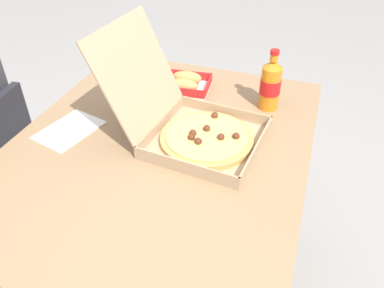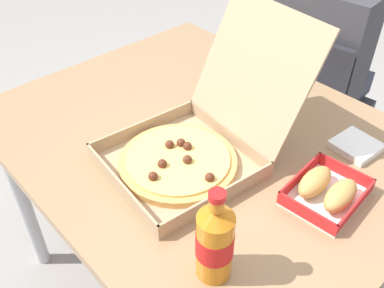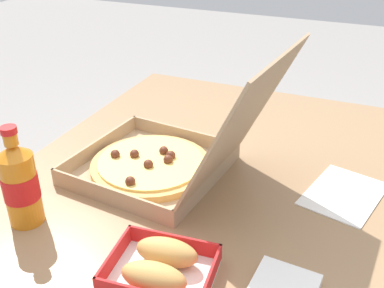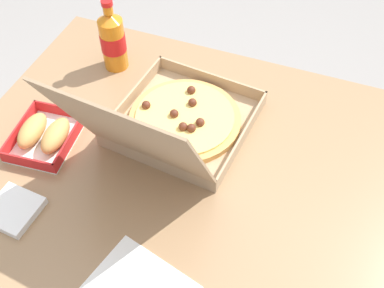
{
  "view_description": "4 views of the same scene",
  "coord_description": "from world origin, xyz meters",
  "px_view_note": "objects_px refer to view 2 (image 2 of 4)",
  "views": [
    {
      "loc": [
        -0.91,
        -0.42,
        1.52
      ],
      "look_at": [
        0.02,
        -0.11,
        0.77
      ],
      "focal_mm": 36.26,
      "sensor_mm": 36.0,
      "label": 1
    },
    {
      "loc": [
        0.68,
        -0.66,
        1.5
      ],
      "look_at": [
        0.04,
        -0.07,
        0.78
      ],
      "focal_mm": 39.94,
      "sensor_mm": 36.0,
      "label": 2
    },
    {
      "loc": [
        0.91,
        0.33,
        1.36
      ],
      "look_at": [
        0.01,
        -0.05,
        0.82
      ],
      "focal_mm": 42.19,
      "sensor_mm": 36.0,
      "label": 3
    },
    {
      "loc": [
        -0.25,
        0.63,
        1.67
      ],
      "look_at": [
        0.01,
        -0.06,
        0.78
      ],
      "focal_mm": 42.64,
      "sensor_mm": 36.0,
      "label": 4
    }
  ],
  "objects_px": {
    "cola_bottle": "(215,241)",
    "paper_menu": "(269,88)",
    "chair": "(307,104)",
    "diner_person": "(323,55)",
    "bread_side_box": "(327,190)",
    "pizza_box_open": "(192,146)",
    "napkin_pile": "(356,146)"
  },
  "relations": [
    {
      "from": "cola_bottle",
      "to": "paper_menu",
      "type": "xyz_separation_m",
      "value": [
        -0.36,
        0.61,
        -0.09
      ]
    },
    {
      "from": "chair",
      "to": "cola_bottle",
      "type": "bearing_deg",
      "value": -66.33
    },
    {
      "from": "chair",
      "to": "diner_person",
      "type": "xyz_separation_m",
      "value": [
        -0.01,
        0.06,
        0.21
      ]
    },
    {
      "from": "diner_person",
      "to": "bread_side_box",
      "type": "distance_m",
      "value": 0.87
    },
    {
      "from": "chair",
      "to": "pizza_box_open",
      "type": "relative_size",
      "value": 1.6
    },
    {
      "from": "pizza_box_open",
      "to": "paper_menu",
      "type": "height_order",
      "value": "pizza_box_open"
    },
    {
      "from": "chair",
      "to": "napkin_pile",
      "type": "xyz_separation_m",
      "value": [
        0.43,
        -0.45,
        0.29
      ]
    },
    {
      "from": "diner_person",
      "to": "napkin_pile",
      "type": "xyz_separation_m",
      "value": [
        0.43,
        -0.51,
        0.08
      ]
    },
    {
      "from": "cola_bottle",
      "to": "bread_side_box",
      "type": "bearing_deg",
      "value": 83.89
    },
    {
      "from": "pizza_box_open",
      "to": "napkin_pile",
      "type": "relative_size",
      "value": 4.71
    },
    {
      "from": "chair",
      "to": "napkin_pile",
      "type": "relative_size",
      "value": 7.55
    },
    {
      "from": "paper_menu",
      "to": "napkin_pile",
      "type": "relative_size",
      "value": 1.91
    },
    {
      "from": "diner_person",
      "to": "cola_bottle",
      "type": "xyz_separation_m",
      "value": [
        0.45,
        -1.06,
        0.16
      ]
    },
    {
      "from": "bread_side_box",
      "to": "paper_menu",
      "type": "xyz_separation_m",
      "value": [
        -0.4,
        0.28,
        -0.02
      ]
    },
    {
      "from": "bread_side_box",
      "to": "cola_bottle",
      "type": "bearing_deg",
      "value": -96.11
    },
    {
      "from": "chair",
      "to": "paper_menu",
      "type": "distance_m",
      "value": 0.48
    },
    {
      "from": "pizza_box_open",
      "to": "cola_bottle",
      "type": "bearing_deg",
      "value": -34.83
    },
    {
      "from": "napkin_pile",
      "to": "bread_side_box",
      "type": "bearing_deg",
      "value": -77.13
    },
    {
      "from": "pizza_box_open",
      "to": "napkin_pile",
      "type": "bearing_deg",
      "value": 53.54
    },
    {
      "from": "diner_person",
      "to": "bread_side_box",
      "type": "height_order",
      "value": "diner_person"
    },
    {
      "from": "diner_person",
      "to": "paper_menu",
      "type": "bearing_deg",
      "value": -79.74
    },
    {
      "from": "chair",
      "to": "pizza_box_open",
      "type": "bearing_deg",
      "value": -78.67
    },
    {
      "from": "bread_side_box",
      "to": "paper_menu",
      "type": "bearing_deg",
      "value": 145.44
    },
    {
      "from": "diner_person",
      "to": "napkin_pile",
      "type": "distance_m",
      "value": 0.67
    },
    {
      "from": "diner_person",
      "to": "pizza_box_open",
      "type": "xyz_separation_m",
      "value": [
        0.17,
        -0.87,
        0.12
      ]
    },
    {
      "from": "pizza_box_open",
      "to": "cola_bottle",
      "type": "distance_m",
      "value": 0.34
    },
    {
      "from": "diner_person",
      "to": "bread_side_box",
      "type": "bearing_deg",
      "value": -56.32
    },
    {
      "from": "bread_side_box",
      "to": "paper_menu",
      "type": "relative_size",
      "value": 0.97
    },
    {
      "from": "chair",
      "to": "pizza_box_open",
      "type": "xyz_separation_m",
      "value": [
        0.16,
        -0.81,
        0.33
      ]
    },
    {
      "from": "paper_menu",
      "to": "pizza_box_open",
      "type": "bearing_deg",
      "value": -64.04
    },
    {
      "from": "napkin_pile",
      "to": "diner_person",
      "type": "bearing_deg",
      "value": 130.38
    },
    {
      "from": "bread_side_box",
      "to": "cola_bottle",
      "type": "relative_size",
      "value": 0.91
    }
  ]
}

